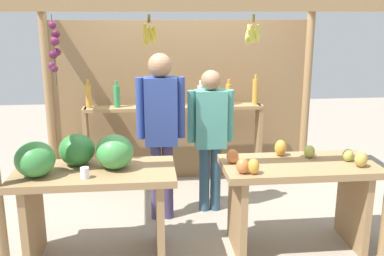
% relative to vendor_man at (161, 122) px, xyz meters
% --- Properties ---
extents(ground_plane, '(12.00, 12.00, 0.00)m').
position_rel_vendor_man_xyz_m(ground_plane, '(0.30, 0.08, -1.03)').
color(ground_plane, gray).
rests_on(ground_plane, ground).
extents(market_stall, '(3.31, 2.22, 2.20)m').
position_rel_vendor_man_xyz_m(market_stall, '(0.29, 0.56, 0.27)').
color(market_stall, '#99754C').
rests_on(market_stall, ground).
extents(fruit_counter_left, '(1.34, 0.66, 1.09)m').
position_rel_vendor_man_xyz_m(fruit_counter_left, '(-0.65, -0.70, -0.29)').
color(fruit_counter_left, '#99754C').
rests_on(fruit_counter_left, ground).
extents(fruit_counter_right, '(1.34, 0.64, 0.95)m').
position_rel_vendor_man_xyz_m(fruit_counter_right, '(1.16, -0.71, -0.43)').
color(fruit_counter_right, '#99754C').
rests_on(fruit_counter_right, ground).
extents(bottle_shelf_unit, '(2.12, 0.22, 1.36)m').
position_rel_vendor_man_xyz_m(bottle_shelf_unit, '(0.18, 0.87, -0.22)').
color(bottle_shelf_unit, '#99754C').
rests_on(bottle_shelf_unit, ground).
extents(vendor_man, '(0.48, 0.23, 1.70)m').
position_rel_vendor_man_xyz_m(vendor_man, '(0.00, 0.00, 0.00)').
color(vendor_man, '#413860').
rests_on(vendor_man, ground).
extents(vendor_woman, '(0.48, 0.21, 1.51)m').
position_rel_vendor_man_xyz_m(vendor_woman, '(0.52, 0.14, -0.13)').
color(vendor_woman, '#2F4F67').
rests_on(vendor_woman, ground).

